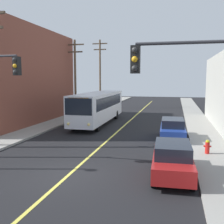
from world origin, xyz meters
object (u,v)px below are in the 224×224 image
Objects in this scene: parked_car_red at (172,159)px; utility_pole_far at (100,71)px; parked_car_blue at (173,129)px; fire_hydrant at (207,146)px; city_bus at (98,106)px; utility_pole_mid at (75,74)px; traffic_signal_right_corner at (190,87)px.

utility_pole_far is (-11.80, 28.59, 5.13)m from parked_car_red.
parked_car_blue is at bearing -60.51° from utility_pole_far.
fire_hydrant is (2.10, -3.97, -0.26)m from parked_car_blue.
parked_car_blue is 0.42× the size of utility_pole_far.
parked_car_blue is (7.64, -5.96, -0.98)m from city_bus.
parked_car_blue is at bearing -37.94° from city_bus.
utility_pole_mid reaches higher than parked_car_red.
traffic_signal_right_corner is at bearing -63.49° from city_bus.
fire_hydrant is (9.74, -9.93, -1.23)m from city_bus.
parked_car_red is at bearing -60.82° from city_bus.
traffic_signal_right_corner is at bearing -78.61° from parked_car_red.
city_bus is 8.20m from utility_pole_mid.
city_bus is 15.82m from utility_pole_far.
utility_pole_far is 28.75m from fire_hydrant.
parked_car_red is 4.43m from fire_hydrant.
traffic_signal_right_corner reaches higher than parked_car_red.
city_bus is at bearing 116.51° from traffic_signal_right_corner.
traffic_signal_right_corner reaches higher than fire_hydrant.
traffic_signal_right_corner is (8.31, -16.65, 2.49)m from city_bus.
utility_pole_far reaches higher than traffic_signal_right_corner.
city_bus is at bearing -50.23° from utility_pole_mid.
parked_car_red is 0.74× the size of traffic_signal_right_corner.
utility_pole_mid reaches higher than traffic_signal_right_corner.
fire_hydrant is (1.44, 6.72, -3.72)m from traffic_signal_right_corner.
utility_pole_far is at bearing 105.39° from city_bus.
city_bus is 14.49× the size of fire_hydrant.
city_bus is 2.73× the size of parked_car_blue.
city_bus is 9.74m from parked_car_blue.
utility_pole_far is (-11.69, 20.67, 5.13)m from parked_car_blue.
traffic_signal_right_corner is (12.35, -31.37, -1.67)m from utility_pole_far.
parked_car_red is 7.92m from parked_car_blue.
utility_pole_mid is 1.56× the size of traffic_signal_right_corner.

